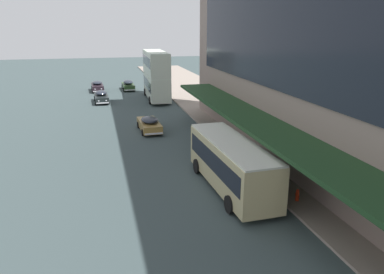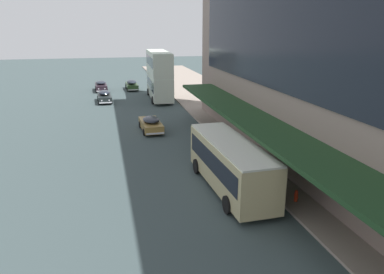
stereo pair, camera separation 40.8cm
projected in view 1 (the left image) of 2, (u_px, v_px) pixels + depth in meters
transit_bus_kerbside_front at (231, 162)px, 22.76m from camera, size 2.98×9.32×3.11m
transit_bus_kerbside_rear at (156, 74)px, 50.55m from camera, size 3.01×10.23×6.47m
sedan_second_mid at (101, 97)px, 49.29m from camera, size 1.93×4.79×1.54m
sedan_lead_near at (149, 124)px, 35.82m from camera, size 2.02×4.84×1.43m
sedan_far_back at (97, 86)px, 57.68m from camera, size 1.94×4.79×1.55m
sedan_lead_mid at (128, 85)px, 58.76m from camera, size 1.86×4.86×1.59m
fire_hydrant at (297, 195)px, 21.32m from camera, size 0.20×0.40×0.70m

